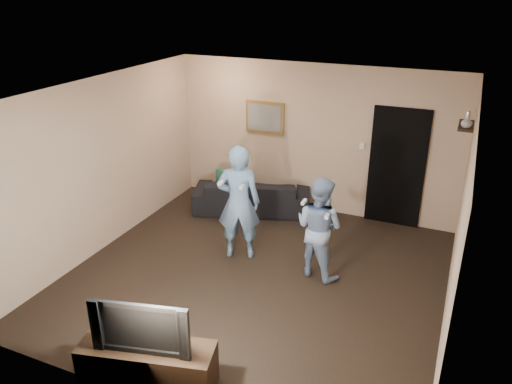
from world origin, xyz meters
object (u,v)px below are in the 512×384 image
at_px(tv_console, 148,366).
at_px(wii_player_left, 239,203).
at_px(sofa, 252,195).
at_px(television, 143,323).
at_px(wii_player_right, 319,227).

bearing_deg(tv_console, wii_player_left, 82.13).
height_order(sofa, wii_player_left, wii_player_left).
bearing_deg(sofa, television, 81.63).
bearing_deg(tv_console, sofa, 86.21).
height_order(television, wii_player_right, wii_player_right).
bearing_deg(wii_player_right, television, -109.11).
bearing_deg(television, wii_player_left, 82.13).
bearing_deg(wii_player_right, tv_console, -109.11).
distance_m(television, wii_player_right, 2.89).
bearing_deg(wii_player_left, television, -84.19).
distance_m(wii_player_left, wii_player_right, 1.23).
bearing_deg(wii_player_left, sofa, 106.96).
xyz_separation_m(sofa, television, (0.75, -4.28, 0.48)).
distance_m(sofa, wii_player_left, 1.70).
height_order(sofa, television, television).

